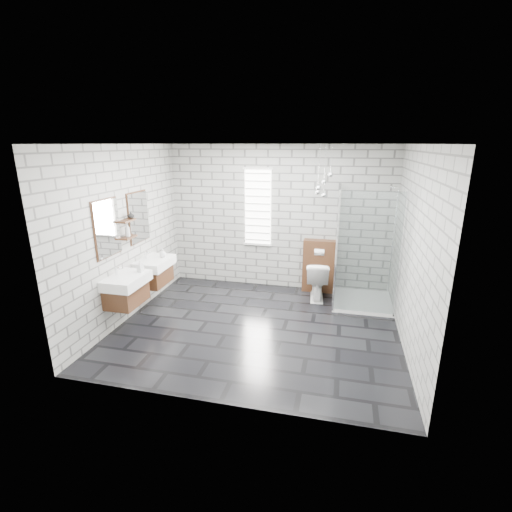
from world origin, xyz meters
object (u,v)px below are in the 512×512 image
(vanity_left, at_px, (124,282))
(vanity_right, at_px, (152,264))
(shower_enclosure, at_px, (358,278))
(toilet, at_px, (317,280))
(cistern_panel, at_px, (319,266))

(vanity_left, height_order, vanity_right, same)
(vanity_left, xyz_separation_m, shower_enclosure, (3.41, 1.65, -0.25))
(shower_enclosure, height_order, toilet, shower_enclosure)
(vanity_right, bearing_deg, shower_enclosure, 13.19)
(vanity_left, relative_size, cistern_panel, 1.57)
(vanity_left, xyz_separation_m, cistern_panel, (2.71, 2.17, -0.26))
(shower_enclosure, relative_size, toilet, 2.90)
(cistern_panel, bearing_deg, vanity_right, -154.08)
(cistern_panel, relative_size, shower_enclosure, 0.49)
(vanity_left, distance_m, toilet, 3.28)
(vanity_left, xyz_separation_m, toilet, (2.71, 1.82, -0.41))
(vanity_right, distance_m, toilet, 2.90)
(toilet, bearing_deg, shower_enclosure, 162.43)
(cistern_panel, distance_m, toilet, 0.39)
(vanity_left, relative_size, vanity_right, 1.00)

